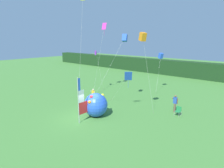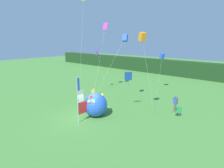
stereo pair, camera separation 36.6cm
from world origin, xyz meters
TOP-DOWN VIEW (x-y plane):
  - ground_plane at (0.00, 0.00)m, footprint 120.00×120.00m
  - distant_treeline at (0.00, 26.41)m, footprint 80.00×2.40m
  - banner_flag at (0.55, -0.72)m, footprint 0.06×1.03m
  - person_near_banner at (5.67, 6.96)m, footprint 0.55×0.48m
  - person_mid_field at (-2.64, 3.69)m, footprint 0.55×0.48m
  - inflatable_balloon at (0.52, 1.04)m, footprint 2.23×2.23m
  - folding_chair at (6.30, 6.34)m, footprint 0.51×0.51m
  - kite_blue_box_0 at (0.25, 5.64)m, footprint 2.43×3.85m
  - kite_orange_box_1 at (3.81, 3.59)m, footprint 0.84×2.09m
  - kite_magenta_diamond_2 at (-4.98, 7.91)m, footprint 0.67×2.46m
  - kite_purple_delta_3 at (-5.95, 7.46)m, footprint 0.75×1.51m
  - kite_blue_diamond_4 at (1.62, 4.50)m, footprint 3.80×1.69m
  - kite_blue_box_5 at (0.45, 13.52)m, footprint 0.99×2.29m

SIDE VIEW (x-z plane):
  - ground_plane at x=0.00m, z-range 0.00..0.00m
  - folding_chair at x=6.30m, z-range 0.07..0.96m
  - person_mid_field at x=-2.64m, z-range 0.05..1.68m
  - person_near_banner at x=5.67m, z-range 0.06..1.83m
  - inflatable_balloon at x=0.52m, z-range 0.01..2.24m
  - distant_treeline at x=0.00m, z-range 0.00..2.97m
  - banner_flag at x=0.55m, z-range -0.08..3.97m
  - kite_blue_diamond_4 at x=1.62m, z-range 1.42..5.43m
  - kite_blue_box_5 at x=0.45m, z-range 2.24..7.56m
  - kite_purple_delta_3 at x=-5.95m, z-range 2.47..8.18m
  - kite_blue_box_0 at x=0.25m, z-range 3.39..11.07m
  - kite_orange_box_1 at x=3.81m, z-range 3.44..11.17m
  - kite_magenta_diamond_2 at x=-4.98m, z-range 3.67..12.88m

